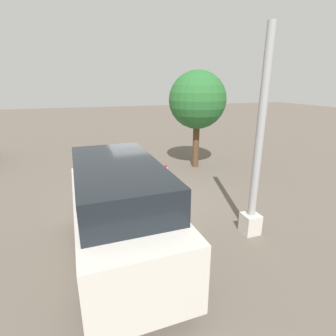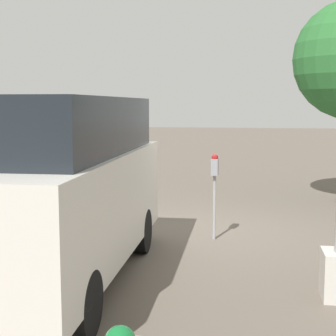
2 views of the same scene
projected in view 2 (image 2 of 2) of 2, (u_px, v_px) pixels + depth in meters
name	position (u px, v px, depth m)	size (l,w,h in m)	color
ground_plane	(189.00, 233.00, 8.81)	(80.00, 80.00, 0.00)	#60564C
parking_meter_near	(215.00, 177.00, 8.28)	(0.20, 0.11, 1.40)	#9E9EA3
parked_van	(52.00, 185.00, 6.27)	(4.63, 1.95, 2.28)	beige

